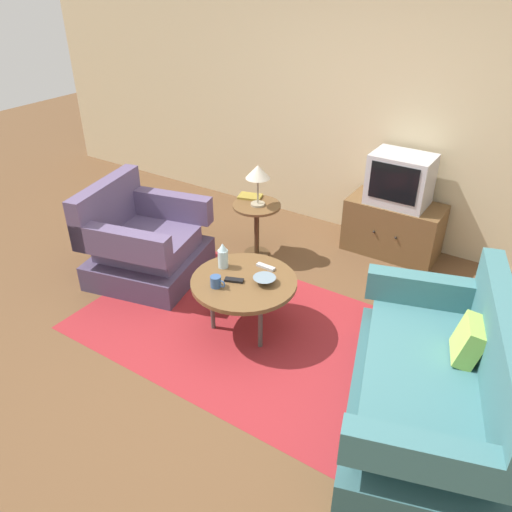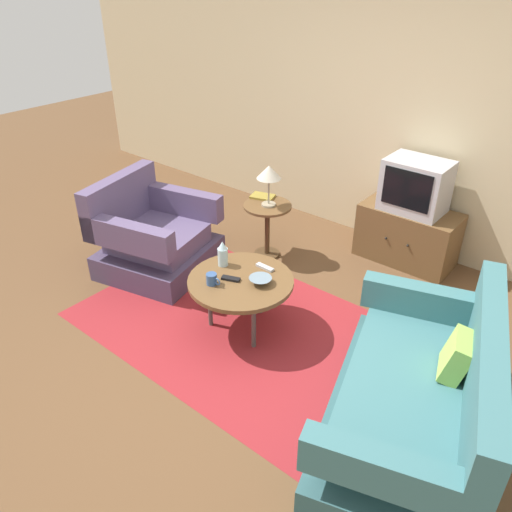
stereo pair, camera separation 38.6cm
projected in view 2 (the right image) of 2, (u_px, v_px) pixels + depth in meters
ground_plane at (239, 344)px, 3.99m from camera, size 16.00×16.00×0.00m
back_wall at (397, 111)px, 4.88m from camera, size 9.00×0.12×2.70m
area_rug at (242, 327)px, 4.17m from camera, size 2.68×1.75×0.00m
armchair at (153, 239)px, 4.84m from camera, size 1.12×1.15×0.89m
couch at (416, 401)px, 3.08m from camera, size 1.33×1.83×0.91m
coffee_table at (241, 283)px, 3.95m from camera, size 0.83×0.83×0.47m
side_table at (267, 219)px, 4.98m from camera, size 0.47×0.47×0.56m
tv_stand at (407, 235)px, 4.97m from camera, size 0.93×0.49×0.55m
television at (416, 186)px, 4.70m from camera, size 0.57×0.42×0.49m
table_lamp at (269, 174)px, 4.72m from camera, size 0.23×0.23×0.41m
vase at (223, 254)px, 4.06m from camera, size 0.08×0.08×0.22m
mug at (212, 279)px, 3.85m from camera, size 0.13×0.08×0.09m
bowl at (260, 281)px, 3.87m from camera, size 0.18×0.18×0.05m
tv_remote_dark at (231, 279)px, 3.92m from camera, size 0.16×0.10×0.02m
tv_remote_silver at (265, 267)px, 4.06m from camera, size 0.16×0.05×0.02m
book at (263, 196)px, 5.04m from camera, size 0.26×0.22×0.02m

